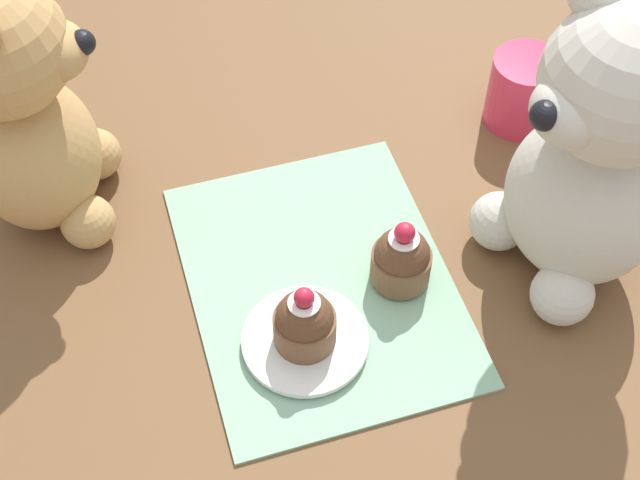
{
  "coord_description": "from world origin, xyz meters",
  "views": [
    {
      "loc": [
        0.39,
        -0.12,
        0.58
      ],
      "look_at": [
        0.0,
        0.0,
        0.06
      ],
      "focal_mm": 50.0,
      "sensor_mm": 36.0,
      "label": 1
    }
  ],
  "objects_px": {
    "teddy_bear_tan": "(24,110)",
    "cupcake_near_tan_bear": "(305,322)",
    "juice_glass": "(523,91)",
    "teddy_bear_cream": "(595,155)",
    "cupcake_near_cream_bear": "(402,259)",
    "saucer_plate": "(305,340)"
  },
  "relations": [
    {
      "from": "teddy_bear_cream",
      "to": "juice_glass",
      "type": "distance_m",
      "value": 0.18
    },
    {
      "from": "teddy_bear_cream",
      "to": "teddy_bear_tan",
      "type": "relative_size",
      "value": 1.08
    },
    {
      "from": "teddy_bear_cream",
      "to": "juice_glass",
      "type": "height_order",
      "value": "teddy_bear_cream"
    },
    {
      "from": "teddy_bear_cream",
      "to": "saucer_plate",
      "type": "bearing_deg",
      "value": -96.56
    },
    {
      "from": "teddy_bear_tan",
      "to": "cupcake_near_cream_bear",
      "type": "distance_m",
      "value": 0.31
    },
    {
      "from": "teddy_bear_cream",
      "to": "juice_glass",
      "type": "relative_size",
      "value": 3.74
    },
    {
      "from": "teddy_bear_tan",
      "to": "cupcake_near_cream_bear",
      "type": "height_order",
      "value": "teddy_bear_tan"
    },
    {
      "from": "teddy_bear_cream",
      "to": "cupcake_near_cream_bear",
      "type": "height_order",
      "value": "teddy_bear_cream"
    },
    {
      "from": "cupcake_near_tan_bear",
      "to": "juice_glass",
      "type": "xyz_separation_m",
      "value": [
        -0.18,
        0.26,
        0.0
      ]
    },
    {
      "from": "teddy_bear_cream",
      "to": "cupcake_near_cream_bear",
      "type": "relative_size",
      "value": 3.99
    },
    {
      "from": "teddy_bear_tan",
      "to": "cupcake_near_tan_bear",
      "type": "height_order",
      "value": "teddy_bear_tan"
    },
    {
      "from": "cupcake_near_tan_bear",
      "to": "juice_glass",
      "type": "relative_size",
      "value": 0.9
    },
    {
      "from": "juice_glass",
      "to": "teddy_bear_tan",
      "type": "bearing_deg",
      "value": -92.2
    },
    {
      "from": "cupcake_near_cream_bear",
      "to": "teddy_bear_tan",
      "type": "bearing_deg",
      "value": -122.15
    },
    {
      "from": "cupcake_near_cream_bear",
      "to": "juice_glass",
      "type": "xyz_separation_m",
      "value": [
        -0.14,
        0.17,
        0.0
      ]
    },
    {
      "from": "teddy_bear_tan",
      "to": "juice_glass",
      "type": "relative_size",
      "value": 3.46
    },
    {
      "from": "teddy_bear_tan",
      "to": "cupcake_near_tan_bear",
      "type": "xyz_separation_m",
      "value": [
        0.19,
        0.16,
        -0.08
      ]
    },
    {
      "from": "teddy_bear_tan",
      "to": "juice_glass",
      "type": "xyz_separation_m",
      "value": [
        0.02,
        0.42,
        -0.08
      ]
    },
    {
      "from": "teddy_bear_tan",
      "to": "cupcake_near_cream_bear",
      "type": "bearing_deg",
      "value": -109.48
    },
    {
      "from": "teddy_bear_tan",
      "to": "cupcake_near_tan_bear",
      "type": "relative_size",
      "value": 3.82
    },
    {
      "from": "saucer_plate",
      "to": "cupcake_near_tan_bear",
      "type": "distance_m",
      "value": 0.02
    },
    {
      "from": "teddy_bear_tan",
      "to": "cupcake_near_cream_bear",
      "type": "relative_size",
      "value": 3.69
    }
  ]
}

